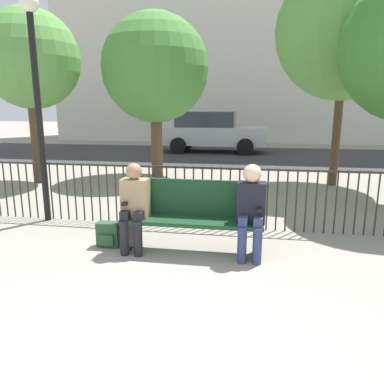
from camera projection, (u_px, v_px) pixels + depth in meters
name	position (u px, v px, depth m)	size (l,w,h in m)	color
ground_plane	(139.00, 370.00, 2.67)	(80.00, 80.00, 0.00)	gray
park_bench	(193.00, 214.00, 4.79)	(1.79, 0.45, 0.92)	#14381E
seated_person_0	(134.00, 203.00, 4.75)	(0.34, 0.39, 1.15)	black
seated_person_1	(251.00, 206.00, 4.51)	(0.34, 0.39, 1.17)	navy
backpack	(108.00, 235.00, 5.01)	(0.30, 0.20, 0.33)	#284C2D
fence_railing	(203.00, 192.00, 5.73)	(9.01, 0.03, 0.95)	#2D2823
tree_0	(155.00, 69.00, 9.42)	(2.70, 2.70, 4.12)	brown
tree_2	(345.00, 31.00, 8.17)	(3.02, 3.02, 4.97)	#4C3823
tree_3	(30.00, 60.00, 8.64)	(2.28, 2.28, 4.04)	#4C3823
lamp_post	(35.00, 75.00, 5.69)	(0.28, 0.28, 3.45)	black
street_surface	(235.00, 156.00, 14.20)	(24.00, 6.00, 0.01)	#333335
parked_car_0	(212.00, 131.00, 15.16)	(4.20, 1.94, 1.62)	#B7B7BC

